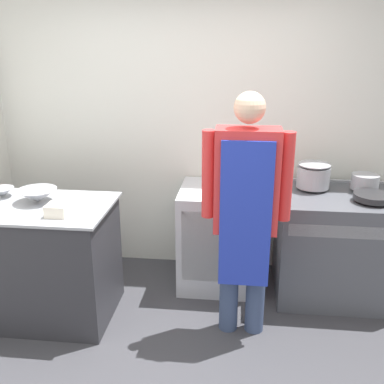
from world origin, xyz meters
TOP-DOWN VIEW (x-y plane):
  - ground_plane at (0.00, 0.00)m, footprint 14.00×14.00m
  - wall_back at (0.00, 1.66)m, footprint 8.00×0.05m
  - prep_counter at (-1.14, 0.64)m, footprint 1.23×0.75m
  - stove at (1.26, 1.21)m, footprint 0.99×0.76m
  - fridge_unit at (0.24, 1.28)m, footprint 0.65×0.66m
  - person_cook at (0.47, 0.58)m, footprint 0.62×0.24m
  - mixing_bowl at (-1.10, 0.71)m, footprint 0.30×0.30m
  - small_bowl at (-1.43, 0.79)m, footprint 0.19×0.19m
  - plastic_tub at (-0.84, 0.46)m, footprint 0.15×0.15m
  - stock_pot at (1.03, 1.34)m, footprint 0.27×0.27m
  - saute_pan at (1.46, 1.08)m, footprint 0.30×0.30m
  - sauce_pot at (1.46, 1.34)m, footprint 0.22×0.22m

SIDE VIEW (x-z plane):
  - ground_plane at x=0.00m, z-range 0.00..0.00m
  - fridge_unit at x=0.24m, z-range 0.00..0.89m
  - stove at x=1.26m, z-range -0.01..0.90m
  - prep_counter at x=-1.14m, z-range 0.00..0.92m
  - saute_pan at x=1.46m, z-range 0.91..0.96m
  - small_bowl at x=-1.43m, z-range 0.92..0.99m
  - plastic_tub at x=-0.84m, z-range 0.92..1.01m
  - mixing_bowl at x=-1.10m, z-range 0.92..1.02m
  - sauce_pot at x=1.46m, z-range 0.91..1.04m
  - person_cook at x=0.47m, z-range 0.12..1.91m
  - stock_pot at x=1.03m, z-range 0.91..1.13m
  - wall_back at x=0.00m, z-range 0.00..2.70m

